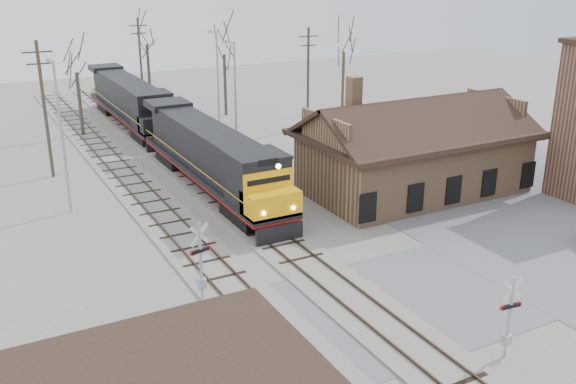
% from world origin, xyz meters
% --- Properties ---
extents(ground, '(140.00, 140.00, 0.00)m').
position_xyz_m(ground, '(0.00, 0.00, 0.00)').
color(ground, '#9D988E').
rests_on(ground, ground).
extents(road, '(60.00, 9.00, 0.03)m').
position_xyz_m(road, '(0.00, 0.00, 0.01)').
color(road, slate).
rests_on(road, ground).
extents(parking_lot, '(22.00, 26.00, 0.03)m').
position_xyz_m(parking_lot, '(18.00, 4.00, 0.02)').
color(parking_lot, slate).
rests_on(parking_lot, ground).
extents(track_main, '(3.40, 90.00, 0.24)m').
position_xyz_m(track_main, '(0.00, 15.00, 0.07)').
color(track_main, '#9D988E').
rests_on(track_main, ground).
extents(track_siding, '(3.40, 90.00, 0.24)m').
position_xyz_m(track_siding, '(-4.50, 15.00, 0.07)').
color(track_siding, '#9D988E').
rests_on(track_siding, ground).
extents(depot, '(15.20, 9.31, 7.90)m').
position_xyz_m(depot, '(11.99, 12.00, 2.41)').
color(depot, '#9B7250').
rests_on(depot, ground).
extents(locomotive_lead, '(3.07, 20.55, 4.56)m').
position_xyz_m(locomotive_lead, '(0.00, 18.12, 2.40)').
color(locomotive_lead, black).
rests_on(locomotive_lead, ground).
extents(locomotive_trailing, '(3.07, 20.55, 4.32)m').
position_xyz_m(locomotive_trailing, '(0.00, 38.94, 2.40)').
color(locomotive_trailing, black).
rests_on(locomotive_trailing, ground).
extents(crossbuck_near, '(1.01, 0.26, 3.52)m').
position_xyz_m(crossbuck_near, '(2.84, -5.40, 1.69)').
color(crossbuck_near, '#A5A8AD').
rests_on(crossbuck_near, ground).
extents(crossbuck_far, '(1.09, 0.35, 3.87)m').
position_xyz_m(crossbuck_far, '(-6.07, 4.50, 1.83)').
color(crossbuck_far, '#A5A8AD').
rests_on(crossbuck_far, ground).
extents(streetlight_a, '(0.25, 2.04, 9.40)m').
position_xyz_m(streetlight_a, '(-9.35, 19.01, 5.24)').
color(streetlight_a, '#A5A8AD').
rests_on(streetlight_a, ground).
extents(streetlight_b, '(0.25, 2.04, 9.20)m').
position_xyz_m(streetlight_b, '(4.48, 24.63, 5.14)').
color(streetlight_b, '#A5A8AD').
rests_on(streetlight_b, ground).
extents(streetlight_c, '(0.25, 2.04, 8.94)m').
position_xyz_m(streetlight_c, '(7.06, 34.56, 5.01)').
color(streetlight_c, '#A5A8AD').
rests_on(streetlight_c, ground).
extents(utility_pole_a, '(2.00, 0.24, 9.77)m').
position_xyz_m(utility_pole_a, '(-9.15, 26.81, 5.11)').
color(utility_pole_a, '#382D23').
rests_on(utility_pole_a, ground).
extents(utility_pole_b, '(2.00, 0.24, 9.32)m').
position_xyz_m(utility_pole_b, '(3.70, 47.91, 4.88)').
color(utility_pole_b, '#382D23').
rests_on(utility_pole_b, ground).
extents(utility_pole_c, '(2.00, 0.24, 9.27)m').
position_xyz_m(utility_pole_c, '(14.49, 30.75, 4.86)').
color(utility_pole_c, '#382D23').
rests_on(utility_pole_c, ground).
extents(tree_b, '(3.81, 3.81, 9.32)m').
position_xyz_m(tree_b, '(-4.81, 37.78, 6.63)').
color(tree_b, '#382D23').
rests_on(tree_b, ground).
extents(tree_c, '(4.19, 4.19, 10.27)m').
position_xyz_m(tree_c, '(5.08, 49.97, 7.31)').
color(tree_c, '#382D23').
rests_on(tree_c, ground).
extents(tree_d, '(4.08, 4.08, 10.00)m').
position_xyz_m(tree_d, '(9.88, 39.55, 7.12)').
color(tree_d, '#382D23').
rests_on(tree_d, ground).
extents(tree_e, '(3.89, 3.89, 9.54)m').
position_xyz_m(tree_e, '(22.69, 37.47, 6.78)').
color(tree_e, '#382D23').
rests_on(tree_e, ground).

